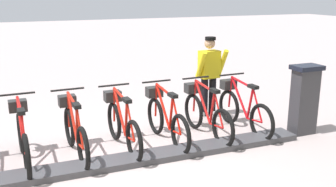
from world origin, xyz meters
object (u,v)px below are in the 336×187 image
at_px(bike_docked_2, 165,118).
at_px(bike_docked_4, 75,130).
at_px(bike_docked_0, 242,108).
at_px(bike_docked_1, 205,113).
at_px(bike_docked_3, 122,124).
at_px(bike_docked_5, 23,137).
at_px(worker_near_rack, 209,74).
at_px(payment_kiosk, 304,99).

distance_m(bike_docked_2, bike_docked_4, 1.55).
bearing_deg(bike_docked_0, bike_docked_2, 90.00).
bearing_deg(bike_docked_1, bike_docked_4, 90.00).
distance_m(bike_docked_1, bike_docked_4, 2.33).
bearing_deg(bike_docked_3, bike_docked_1, -90.00).
distance_m(bike_docked_5, worker_near_rack, 3.88).
bearing_deg(bike_docked_5, worker_near_rack, -74.63).
xyz_separation_m(bike_docked_2, worker_near_rack, (1.02, -1.39, 0.48)).
distance_m(bike_docked_1, bike_docked_2, 0.78).
bearing_deg(bike_docked_4, bike_docked_3, -90.00).
bearing_deg(bike_docked_4, bike_docked_0, -90.00).
distance_m(bike_docked_3, bike_docked_5, 1.55).
xyz_separation_m(bike_docked_0, bike_docked_1, (0.00, 0.78, 0.00)).
bearing_deg(bike_docked_2, bike_docked_4, 90.00).
bearing_deg(payment_kiosk, worker_near_rack, 34.72).
height_order(payment_kiosk, bike_docked_3, payment_kiosk).
relative_size(bike_docked_0, bike_docked_2, 1.00).
xyz_separation_m(payment_kiosk, bike_docked_2, (0.57, 2.49, -0.24)).
height_order(bike_docked_0, bike_docked_3, same).
height_order(bike_docked_1, bike_docked_3, same).
bearing_deg(payment_kiosk, bike_docked_4, 81.95).
bearing_deg(worker_near_rack, bike_docked_0, -170.65).
height_order(payment_kiosk, worker_near_rack, worker_near_rack).
bearing_deg(payment_kiosk, bike_docked_0, 58.58).
xyz_separation_m(bike_docked_3, worker_near_rack, (1.02, -2.16, 0.48)).
bearing_deg(bike_docked_1, bike_docked_2, 90.00).
height_order(bike_docked_1, bike_docked_4, same).
bearing_deg(bike_docked_5, bike_docked_0, -90.00).
bearing_deg(bike_docked_4, bike_docked_1, -90.00).
xyz_separation_m(bike_docked_2, bike_docked_4, (0.00, 1.55, 0.00)).
xyz_separation_m(payment_kiosk, bike_docked_0, (0.57, 0.94, -0.24)).
bearing_deg(bike_docked_1, bike_docked_0, -90.00).
height_order(bike_docked_0, bike_docked_5, same).
relative_size(payment_kiosk, bike_docked_3, 0.74).
relative_size(payment_kiosk, bike_docked_2, 0.74).
bearing_deg(bike_docked_5, bike_docked_3, -90.00).
distance_m(bike_docked_2, bike_docked_5, 2.33).
height_order(bike_docked_0, bike_docked_1, same).
distance_m(bike_docked_1, bike_docked_3, 1.55).
relative_size(bike_docked_2, worker_near_rack, 1.04).
xyz_separation_m(bike_docked_0, bike_docked_5, (0.00, 3.88, 0.00)).
bearing_deg(bike_docked_4, payment_kiosk, -98.05).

